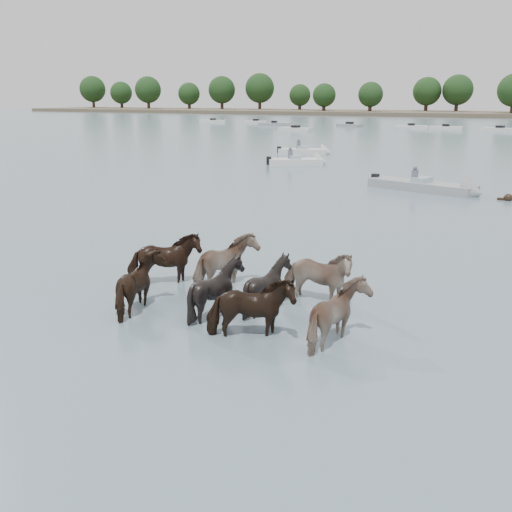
% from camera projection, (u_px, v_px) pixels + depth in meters
% --- Properties ---
extents(ground, '(400.00, 400.00, 0.00)m').
position_uv_depth(ground, '(277.00, 313.00, 13.69)').
color(ground, '#4B5E6D').
rests_on(ground, ground).
extents(shoreline, '(160.00, 30.00, 1.00)m').
position_uv_depth(shoreline, '(264.00, 111.00, 172.90)').
color(shoreline, '#4C4233').
rests_on(shoreline, ground).
extents(pony_herd, '(7.47, 4.48, 1.68)m').
position_uv_depth(pony_herd, '(236.00, 286.00, 13.81)').
color(pony_herd, black).
rests_on(pony_herd, ground).
extents(swimming_pony, '(0.72, 0.44, 0.44)m').
position_uv_depth(swimming_pony, '(507.00, 198.00, 28.40)').
color(swimming_pony, black).
rests_on(swimming_pony, ground).
extents(motorboat_a, '(4.63, 3.59, 1.92)m').
position_uv_depth(motorboat_a, '(304.00, 162.00, 42.93)').
color(motorboat_a, silver).
rests_on(motorboat_a, ground).
extents(motorboat_b, '(6.52, 3.42, 1.92)m').
position_uv_depth(motorboat_b, '(435.00, 188.00, 30.85)').
color(motorboat_b, gray).
rests_on(motorboat_b, ground).
extents(motorboat_f, '(4.92, 2.81, 1.92)m').
position_uv_depth(motorboat_f, '(311.00, 152.00, 50.88)').
color(motorboat_f, silver).
rests_on(motorboat_f, ground).
extents(distant_flotilla, '(105.94, 29.13, 0.93)m').
position_uv_depth(distant_flotilla, '(500.00, 131.00, 81.58)').
color(distant_flotilla, silver).
rests_on(distant_flotilla, ground).
extents(treeline, '(148.39, 22.10, 11.98)m').
position_uv_depth(treeline, '(255.00, 91.00, 176.22)').
color(treeline, '#382619').
rests_on(treeline, ground).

